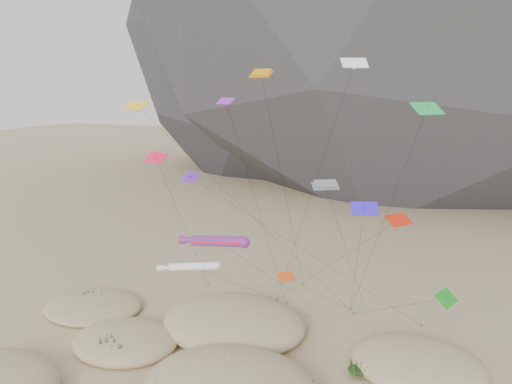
% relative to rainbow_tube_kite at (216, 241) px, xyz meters
% --- Properties ---
extents(dunes, '(48.22, 34.61, 4.23)m').
position_rel_rainbow_tube_kite_xyz_m(dunes, '(0.86, -3.52, -11.13)').
color(dunes, '#CCB789').
rests_on(dunes, ground).
extents(kite_stakes, '(26.84, 6.09, 0.30)m').
position_rel_rainbow_tube_kite_xyz_m(kite_stakes, '(3.49, 15.29, -11.74)').
color(kite_stakes, '#3F2D1E').
rests_on(kite_stakes, ground).
extents(rainbow_tube_kite, '(8.15, 16.14, 12.69)m').
position_rel_rainbow_tube_kite_xyz_m(rainbow_tube_kite, '(0.00, 0.00, 0.00)').
color(rainbow_tube_kite, red).
rests_on(rainbow_tube_kite, ground).
extents(white_tube_kite, '(6.06, 17.38, 10.19)m').
position_rel_rainbow_tube_kite_xyz_m(white_tube_kite, '(-1.94, -1.22, -2.30)').
color(white_tube_kite, white).
rests_on(white_tube_kite, ground).
extents(orange_parafoil, '(3.05, 10.81, 27.29)m').
position_rel_rainbow_tube_kite_xyz_m(orange_parafoil, '(0.71, 8.82, 14.56)').
color(orange_parafoil, orange).
rests_on(orange_parafoil, ground).
extents(multi_parafoil, '(3.29, 12.57, 17.02)m').
position_rel_rainbow_tube_kite_xyz_m(multi_parafoil, '(8.19, 6.68, 4.49)').
color(multi_parafoil, '#DA5116').
rests_on(multi_parafoil, ground).
extents(delta_kites, '(30.36, 18.52, 27.87)m').
position_rel_rainbow_tube_kite_xyz_m(delta_kites, '(6.97, 2.85, 6.29)').
color(delta_kites, yellow).
rests_on(delta_kites, ground).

